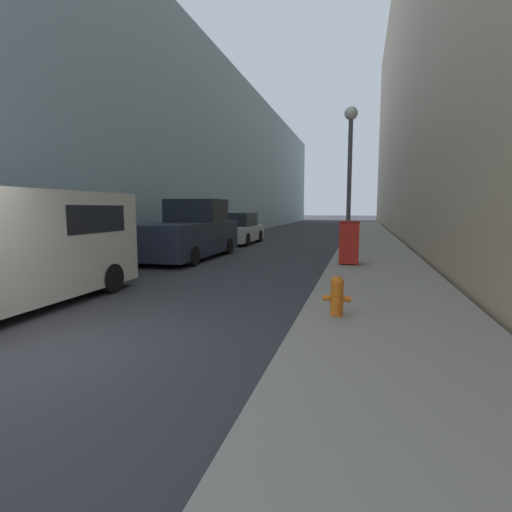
% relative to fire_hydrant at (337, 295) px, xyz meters
% --- Properties ---
extents(ground_plane, '(200.00, 200.00, 0.00)m').
position_rel_fire_hydrant_xyz_m(ground_plane, '(-3.88, -2.38, -0.48)').
color(ground_plane, '#333338').
extents(sidewalk_right, '(2.91, 60.00, 0.15)m').
position_rel_fire_hydrant_xyz_m(sidewalk_right, '(0.87, 15.62, -0.40)').
color(sidewalk_right, gray).
rests_on(sidewalk_right, ground).
extents(building_left_glass, '(12.00, 60.00, 11.10)m').
position_rel_fire_hydrant_xyz_m(building_left_glass, '(-14.01, 23.62, 5.07)').
color(building_left_glass, '#99B7C6').
rests_on(building_left_glass, ground).
extents(building_right_stone, '(12.00, 60.00, 21.22)m').
position_rel_fire_hydrant_xyz_m(building_right_stone, '(8.43, 23.62, 10.13)').
color(building_right_stone, tan).
rests_on(building_right_stone, ground).
extents(fire_hydrant, '(0.44, 0.33, 0.64)m').
position_rel_fire_hydrant_xyz_m(fire_hydrant, '(0.00, 0.00, 0.00)').
color(fire_hydrant, orange).
rests_on(fire_hydrant, sidewalk_right).
extents(trash_bin, '(0.59, 0.64, 1.31)m').
position_rel_fire_hydrant_xyz_m(trash_bin, '(0.00, 6.06, 0.34)').
color(trash_bin, red).
rests_on(trash_bin, sidewalk_right).
extents(lamppost, '(0.52, 0.52, 5.63)m').
position_rel_fire_hydrant_xyz_m(lamppost, '(-0.17, 10.24, 3.26)').
color(lamppost, '#4C4C51').
rests_on(lamppost, sidewalk_right).
extents(white_van, '(2.13, 5.15, 2.16)m').
position_rel_fire_hydrant_xyz_m(white_van, '(-5.83, -0.33, 0.72)').
color(white_van, beige).
rests_on(white_van, ground).
extents(pickup_truck, '(2.25, 5.59, 2.17)m').
position_rel_fire_hydrant_xyz_m(pickup_truck, '(-5.83, 7.30, 0.44)').
color(pickup_truck, '#232838').
rests_on(pickup_truck, ground).
extents(parked_sedan_near, '(1.93, 4.20, 1.59)m').
position_rel_fire_hydrant_xyz_m(parked_sedan_near, '(-5.89, 13.57, 0.25)').
color(parked_sedan_near, silver).
rests_on(parked_sedan_near, ground).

